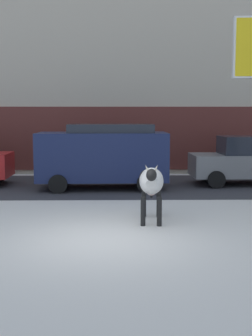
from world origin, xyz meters
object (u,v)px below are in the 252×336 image
at_px(pedestrian_near_billboard, 246,155).
at_px(pedestrian_by_cars, 238,155).
at_px(car_navy_van, 103,154).
at_px(car_grey_sedan, 247,161).
at_px(cow_holstein, 151,182).

distance_m(pedestrian_near_billboard, pedestrian_by_cars, 0.37).
xyz_separation_m(car_navy_van, pedestrian_near_billboard, (6.23, 3.71, -0.36)).
height_order(car_grey_sedan, pedestrian_near_billboard, car_grey_sedan).
distance_m(car_grey_sedan, pedestrian_by_cars, 2.89).
bearing_deg(car_grey_sedan, car_navy_van, -171.10).
height_order(car_navy_van, pedestrian_by_cars, car_navy_van).
xyz_separation_m(cow_holstein, car_grey_sedan, (4.09, 5.86, -0.09)).
bearing_deg(pedestrian_near_billboard, car_navy_van, -149.23).
xyz_separation_m(car_navy_van, car_grey_sedan, (5.43, 0.85, -0.33)).
distance_m(car_grey_sedan, pedestrian_near_billboard, 2.97).
xyz_separation_m(cow_holstein, pedestrian_by_cars, (4.52, 8.72, -0.12)).
bearing_deg(car_grey_sedan, cow_holstein, -124.91).
relative_size(pedestrian_near_billboard, pedestrian_by_cars, 1.00).
relative_size(car_grey_sedan, pedestrian_near_billboard, 2.45).
distance_m(cow_holstein, car_navy_van, 5.19).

